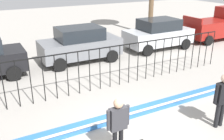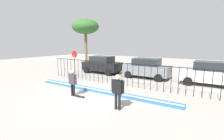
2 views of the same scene
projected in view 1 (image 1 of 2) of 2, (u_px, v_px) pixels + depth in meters
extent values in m
plane|color=#9E9991|center=(134.00, 134.00, 7.91)|extent=(60.00, 60.00, 0.00)
cube|color=#2D6BB7|center=(119.00, 116.00, 8.63)|extent=(11.00, 0.36, 0.22)
cylinder|color=#B2B2B7|center=(122.00, 116.00, 8.45)|extent=(11.00, 0.09, 0.09)
cylinder|color=black|center=(3.00, 87.00, 8.95)|extent=(0.04, 0.04, 1.80)
cylinder|color=black|center=(17.00, 84.00, 9.16)|extent=(0.04, 0.04, 1.80)
cylinder|color=black|center=(31.00, 82.00, 9.36)|extent=(0.04, 0.04, 1.80)
cylinder|color=black|center=(43.00, 79.00, 9.56)|extent=(0.04, 0.04, 1.80)
cylinder|color=black|center=(56.00, 77.00, 9.77)|extent=(0.04, 0.04, 1.80)
cylinder|color=black|center=(67.00, 75.00, 9.97)|extent=(0.04, 0.04, 1.80)
cylinder|color=black|center=(79.00, 73.00, 10.18)|extent=(0.04, 0.04, 1.80)
cylinder|color=black|center=(90.00, 71.00, 10.38)|extent=(0.04, 0.04, 1.80)
cylinder|color=black|center=(100.00, 69.00, 10.58)|extent=(0.04, 0.04, 1.80)
cylinder|color=black|center=(110.00, 67.00, 10.79)|extent=(0.04, 0.04, 1.80)
cylinder|color=black|center=(120.00, 65.00, 10.99)|extent=(0.04, 0.04, 1.80)
cylinder|color=black|center=(129.00, 64.00, 11.20)|extent=(0.04, 0.04, 1.80)
cylinder|color=black|center=(138.00, 62.00, 11.40)|extent=(0.04, 0.04, 1.80)
cylinder|color=black|center=(147.00, 60.00, 11.60)|extent=(0.04, 0.04, 1.80)
cylinder|color=black|center=(155.00, 59.00, 11.81)|extent=(0.04, 0.04, 1.80)
cylinder|color=black|center=(163.00, 57.00, 12.01)|extent=(0.04, 0.04, 1.80)
cylinder|color=black|center=(171.00, 56.00, 12.21)|extent=(0.04, 0.04, 1.80)
cylinder|color=black|center=(178.00, 54.00, 12.42)|extent=(0.04, 0.04, 1.80)
cylinder|color=black|center=(186.00, 53.00, 12.62)|extent=(0.04, 0.04, 1.80)
cylinder|color=black|center=(193.00, 52.00, 12.83)|extent=(0.04, 0.04, 1.80)
cylinder|color=black|center=(200.00, 51.00, 13.03)|extent=(0.04, 0.04, 1.80)
cylinder|color=black|center=(206.00, 49.00, 13.23)|extent=(0.04, 0.04, 1.80)
cylinder|color=black|center=(213.00, 48.00, 13.44)|extent=(0.04, 0.04, 1.80)
cube|color=black|center=(89.00, 50.00, 10.06)|extent=(14.00, 0.04, 0.04)
cylinder|color=black|center=(121.00, 140.00, 6.98)|extent=(0.13, 0.13, 0.77)
cube|color=#333338|center=(118.00, 119.00, 6.68)|extent=(0.47, 0.20, 0.64)
sphere|color=tan|center=(118.00, 104.00, 6.52)|extent=(0.25, 0.25, 0.25)
cylinder|color=#333338|center=(108.00, 120.00, 6.54)|extent=(0.10, 0.10, 0.57)
cylinder|color=#333338|center=(128.00, 115.00, 6.79)|extent=(0.10, 0.10, 0.57)
cylinder|color=black|center=(217.00, 115.00, 8.11)|extent=(0.14, 0.14, 0.84)
cylinder|color=black|center=(222.00, 114.00, 8.19)|extent=(0.14, 0.14, 0.84)
cube|color=black|center=(223.00, 93.00, 7.87)|extent=(0.51, 0.22, 0.69)
cylinder|color=black|center=(216.00, 94.00, 7.73)|extent=(0.11, 0.11, 0.62)
cylinder|color=black|center=(8.00, 61.00, 13.19)|extent=(0.68, 0.22, 0.68)
cylinder|color=black|center=(14.00, 73.00, 11.62)|extent=(0.68, 0.22, 0.68)
cube|color=slate|center=(80.00, 47.00, 13.96)|extent=(4.30, 1.90, 0.90)
cube|color=#1E2328|center=(80.00, 33.00, 13.68)|extent=(2.37, 1.71, 0.66)
cylinder|color=black|center=(97.00, 48.00, 15.54)|extent=(0.68, 0.22, 0.68)
cylinder|color=black|center=(112.00, 56.00, 13.98)|extent=(0.68, 0.22, 0.68)
cylinder|color=black|center=(50.00, 54.00, 14.27)|extent=(0.68, 0.22, 0.68)
cylinder|color=black|center=(60.00, 65.00, 12.70)|extent=(0.68, 0.22, 0.68)
cube|color=#B7BABF|center=(158.00, 37.00, 16.25)|extent=(4.30, 1.90, 0.90)
cube|color=#1E2328|center=(159.00, 24.00, 15.97)|extent=(2.37, 1.71, 0.66)
cylinder|color=black|center=(166.00, 38.00, 17.84)|extent=(0.68, 0.22, 0.68)
cylinder|color=black|center=(185.00, 44.00, 16.27)|extent=(0.68, 0.22, 0.68)
cylinder|color=black|center=(130.00, 43.00, 16.56)|extent=(0.68, 0.22, 0.68)
cylinder|color=black|center=(148.00, 50.00, 15.00)|extent=(0.68, 0.22, 0.68)
cube|color=maroon|center=(215.00, 27.00, 18.40)|extent=(4.70, 1.90, 1.10)
cube|color=maroon|center=(192.00, 20.00, 17.13)|extent=(0.12, 1.75, 0.36)
cylinder|color=black|center=(219.00, 30.00, 20.07)|extent=(0.68, 0.22, 0.68)
cylinder|color=black|center=(188.00, 35.00, 18.68)|extent=(0.68, 0.22, 0.68)
cylinder|color=black|center=(208.00, 40.00, 17.11)|extent=(0.68, 0.22, 0.68)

